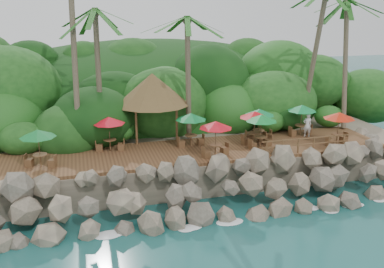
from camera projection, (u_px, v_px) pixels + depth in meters
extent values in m
plane|color=#19514F|center=(221.00, 225.00, 22.99)|extent=(140.00, 140.00, 0.00)
cube|color=gray|center=(162.00, 128.00, 37.48)|extent=(32.00, 25.20, 2.10)
ellipsoid|color=#143811|center=(149.00, 119.00, 44.72)|extent=(44.80, 28.00, 15.40)
cube|color=brown|center=(192.00, 152.00, 27.90)|extent=(26.00, 5.00, 0.20)
ellipsoid|color=white|center=(46.00, 245.00, 21.01)|extent=(1.20, 0.80, 0.06)
ellipsoid|color=white|center=(108.00, 237.00, 21.76)|extent=(1.20, 0.80, 0.06)
ellipsoid|color=white|center=(165.00, 229.00, 22.51)|extent=(1.20, 0.80, 0.06)
ellipsoid|color=white|center=(219.00, 222.00, 23.26)|extent=(1.20, 0.80, 0.06)
ellipsoid|color=white|center=(270.00, 215.00, 24.01)|extent=(1.20, 0.80, 0.06)
ellipsoid|color=white|center=(317.00, 209.00, 24.76)|extent=(1.20, 0.80, 0.06)
ellipsoid|color=white|center=(362.00, 203.00, 25.50)|extent=(1.20, 0.80, 0.06)
cylinder|color=brown|center=(73.00, 38.00, 26.84)|extent=(0.74, 2.63, 14.06)
cylinder|color=brown|center=(99.00, 78.00, 28.54)|extent=(0.45, 0.88, 8.86)
ellipsoid|color=#23601E|center=(94.00, 9.00, 27.27)|extent=(6.00, 6.00, 2.40)
cylinder|color=brown|center=(188.00, 80.00, 29.15)|extent=(0.71, 0.87, 8.35)
ellipsoid|color=#23601E|center=(188.00, 17.00, 27.95)|extent=(6.00, 6.00, 2.40)
cylinder|color=brown|center=(345.00, 65.00, 32.19)|extent=(0.83, 2.20, 9.44)
cylinder|color=brown|center=(314.00, 60.00, 31.95)|extent=(0.83, 1.78, 10.26)
cylinder|color=brown|center=(136.00, 127.00, 28.72)|extent=(0.16, 0.16, 2.40)
cylinder|color=brown|center=(177.00, 124.00, 29.42)|extent=(0.16, 0.16, 2.40)
cylinder|color=brown|center=(131.00, 117.00, 31.31)|extent=(0.16, 0.16, 2.40)
cylinder|color=brown|center=(168.00, 115.00, 32.01)|extent=(0.16, 0.16, 2.40)
cone|color=brown|center=(152.00, 89.00, 29.71)|extent=(5.20, 5.20, 2.20)
cylinder|color=brown|center=(41.00, 161.00, 24.89)|extent=(0.08, 0.08, 0.74)
cylinder|color=brown|center=(40.00, 155.00, 24.78)|extent=(0.84, 0.84, 0.05)
cylinder|color=brown|center=(39.00, 149.00, 24.68)|extent=(0.05, 0.05, 2.19)
cone|color=#0B6827|center=(38.00, 133.00, 24.41)|extent=(2.09, 2.09, 0.45)
cube|color=brown|center=(29.00, 163.00, 24.98)|extent=(0.53, 0.53, 0.46)
cube|color=brown|center=(52.00, 163.00, 24.88)|extent=(0.53, 0.53, 0.46)
cylinder|color=brown|center=(110.00, 145.00, 27.70)|extent=(0.08, 0.08, 0.74)
cylinder|color=brown|center=(110.00, 140.00, 27.59)|extent=(0.84, 0.84, 0.05)
cylinder|color=brown|center=(110.00, 134.00, 27.49)|extent=(0.05, 0.05, 2.19)
cone|color=red|center=(109.00, 120.00, 27.22)|extent=(2.09, 2.09, 0.45)
cube|color=brown|center=(99.00, 147.00, 27.68)|extent=(0.48, 0.48, 0.46)
cube|color=brown|center=(121.00, 147.00, 27.80)|extent=(0.48, 0.48, 0.46)
cylinder|color=brown|center=(300.00, 130.00, 31.02)|extent=(0.08, 0.08, 0.74)
cylinder|color=brown|center=(301.00, 125.00, 30.91)|extent=(0.84, 0.84, 0.05)
cylinder|color=brown|center=(301.00, 121.00, 30.81)|extent=(0.05, 0.05, 2.19)
cone|color=#0D7937|center=(302.00, 108.00, 30.54)|extent=(2.09, 2.09, 0.45)
cube|color=brown|center=(292.00, 133.00, 30.79)|extent=(0.48, 0.48, 0.46)
cube|color=brown|center=(308.00, 131.00, 31.33)|extent=(0.48, 0.48, 0.46)
cylinder|color=brown|center=(254.00, 138.00, 29.16)|extent=(0.08, 0.08, 0.74)
cylinder|color=brown|center=(254.00, 133.00, 29.06)|extent=(0.84, 0.84, 0.05)
cylinder|color=brown|center=(254.00, 128.00, 28.96)|extent=(0.05, 0.05, 2.19)
cone|color=#B80B12|center=(255.00, 114.00, 28.68)|extent=(2.09, 2.09, 0.45)
cube|color=brown|center=(245.00, 141.00, 28.90)|extent=(0.50, 0.50, 0.46)
cube|color=brown|center=(262.00, 139.00, 29.51)|extent=(0.50, 0.50, 0.46)
cylinder|color=brown|center=(337.00, 139.00, 28.90)|extent=(0.08, 0.08, 0.74)
cylinder|color=brown|center=(337.00, 134.00, 28.79)|extent=(0.84, 0.84, 0.05)
cylinder|color=brown|center=(338.00, 129.00, 28.69)|extent=(0.05, 0.05, 2.19)
cone|color=red|center=(339.00, 115.00, 28.42)|extent=(2.09, 2.09, 0.45)
cube|color=brown|center=(330.00, 143.00, 28.59)|extent=(0.52, 0.52, 0.46)
cube|color=brown|center=(343.00, 140.00, 29.30)|extent=(0.52, 0.52, 0.46)
cylinder|color=brown|center=(260.00, 142.00, 28.31)|extent=(0.08, 0.08, 0.74)
cylinder|color=brown|center=(260.00, 137.00, 28.20)|extent=(0.84, 0.84, 0.05)
cylinder|color=brown|center=(261.00, 132.00, 28.10)|extent=(0.05, 0.05, 2.19)
cone|color=#0D772C|center=(261.00, 118.00, 27.83)|extent=(2.09, 2.09, 0.45)
cube|color=brown|center=(252.00, 146.00, 27.96)|extent=(0.54, 0.54, 0.46)
cube|color=brown|center=(268.00, 142.00, 28.73)|extent=(0.54, 0.54, 0.46)
cylinder|color=brown|center=(191.00, 141.00, 28.64)|extent=(0.08, 0.08, 0.74)
cylinder|color=brown|center=(191.00, 135.00, 28.53)|extent=(0.84, 0.84, 0.05)
cylinder|color=brown|center=(191.00, 130.00, 28.43)|extent=(0.05, 0.05, 2.19)
cone|color=#0C7130|center=(191.00, 116.00, 28.16)|extent=(2.09, 2.09, 0.45)
cube|color=brown|center=(181.00, 144.00, 28.45)|extent=(0.45, 0.45, 0.46)
cube|color=brown|center=(201.00, 141.00, 28.91)|extent=(0.45, 0.45, 0.46)
cylinder|color=brown|center=(215.00, 150.00, 26.69)|extent=(0.08, 0.08, 0.74)
cylinder|color=brown|center=(215.00, 145.00, 26.58)|extent=(0.84, 0.84, 0.05)
cylinder|color=brown|center=(216.00, 139.00, 26.48)|extent=(0.05, 0.05, 2.19)
cone|color=red|center=(216.00, 125.00, 26.21)|extent=(2.09, 2.09, 0.45)
cube|color=brown|center=(206.00, 154.00, 26.38)|extent=(0.52, 0.52, 0.46)
cube|color=brown|center=(224.00, 151.00, 27.08)|extent=(0.52, 0.52, 0.46)
cylinder|color=brown|center=(258.00, 135.00, 29.82)|extent=(0.08, 0.08, 0.74)
cylinder|color=brown|center=(259.00, 130.00, 29.71)|extent=(0.84, 0.84, 0.05)
cylinder|color=brown|center=(259.00, 125.00, 29.61)|extent=(0.05, 0.05, 2.19)
cone|color=#0C7036|center=(259.00, 112.00, 29.34)|extent=(2.09, 2.09, 0.45)
cube|color=brown|center=(249.00, 138.00, 29.72)|extent=(0.44, 0.44, 0.46)
cube|color=brown|center=(268.00, 137.00, 29.99)|extent=(0.44, 0.44, 0.46)
cylinder|color=brown|center=(266.00, 149.00, 26.61)|extent=(0.10, 0.10, 1.00)
cylinder|color=brown|center=(282.00, 147.00, 26.88)|extent=(0.10, 0.10, 1.00)
cylinder|color=brown|center=(298.00, 146.00, 27.15)|extent=(0.10, 0.10, 1.00)
cylinder|color=brown|center=(314.00, 144.00, 27.43)|extent=(0.10, 0.10, 1.00)
cylinder|color=brown|center=(329.00, 143.00, 27.70)|extent=(0.10, 0.10, 1.00)
cylinder|color=brown|center=(344.00, 142.00, 27.98)|extent=(0.10, 0.10, 1.00)
cube|color=brown|center=(306.00, 138.00, 27.16)|extent=(6.10, 0.06, 0.06)
cube|color=brown|center=(306.00, 144.00, 27.28)|extent=(6.10, 0.06, 0.06)
imported|color=white|center=(307.00, 125.00, 30.54)|extent=(0.68, 0.50, 1.70)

